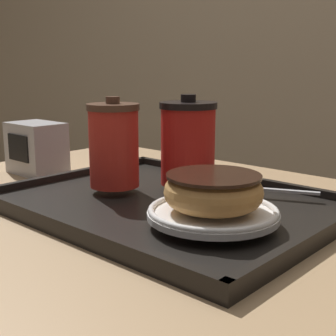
# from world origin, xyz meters

# --- Properties ---
(cafe_table) EXTENTS (1.02, 0.74, 0.71)m
(cafe_table) POSITION_xyz_m (0.00, 0.00, 0.56)
(cafe_table) COLOR tan
(cafe_table) RESTS_ON ground_plane
(serving_tray) EXTENTS (0.49, 0.37, 0.02)m
(serving_tray) POSITION_xyz_m (0.01, 0.01, 0.72)
(serving_tray) COLOR black
(serving_tray) RESTS_ON cafe_table
(coffee_cup_front) EXTENTS (0.08, 0.08, 0.14)m
(coffee_cup_front) POSITION_xyz_m (-0.08, -0.01, 0.80)
(coffee_cup_front) COLOR red
(coffee_cup_front) RESTS_ON serving_tray
(coffee_cup_rear) EXTENTS (0.09, 0.09, 0.15)m
(coffee_cup_rear) POSITION_xyz_m (-0.01, 0.08, 0.80)
(coffee_cup_rear) COLOR red
(coffee_cup_rear) RESTS_ON serving_tray
(plate_with_chocolate_donut) EXTENTS (0.17, 0.17, 0.01)m
(plate_with_chocolate_donut) POSITION_xyz_m (0.13, -0.04, 0.74)
(plate_with_chocolate_donut) COLOR white
(plate_with_chocolate_donut) RESTS_ON serving_tray
(donut_chocolate_glazed) EXTENTS (0.13, 0.13, 0.04)m
(donut_chocolate_glazed) POSITION_xyz_m (0.13, -0.04, 0.77)
(donut_chocolate_glazed) COLOR tan
(donut_chocolate_glazed) RESTS_ON plate_with_chocolate_donut
(spoon) EXTENTS (0.13, 0.07, 0.01)m
(spoon) POSITION_xyz_m (0.10, 0.12, 0.74)
(spoon) COLOR silver
(spoon) RESTS_ON serving_tray
(napkin_dispenser) EXTENTS (0.11, 0.08, 0.10)m
(napkin_dispenser) POSITION_xyz_m (-0.35, 0.01, 0.76)
(napkin_dispenser) COLOR #B7B7BC
(napkin_dispenser) RESTS_ON cafe_table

